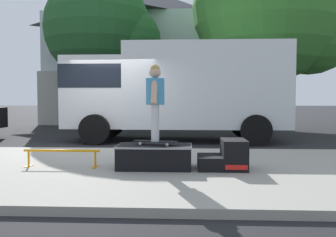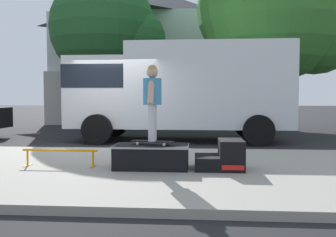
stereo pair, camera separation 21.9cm
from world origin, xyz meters
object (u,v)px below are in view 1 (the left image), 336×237
(skate_box, at_px, (155,156))
(box_truck, at_px, (175,88))
(kicker_ramp, at_px, (226,157))
(street_tree_main, at_px, (104,31))
(street_tree_neighbour, at_px, (276,11))
(skater_kid, at_px, (155,96))
(skateboard, at_px, (155,142))
(grind_rail, at_px, (62,154))

(skate_box, height_order, box_truck, box_truck)
(kicker_ramp, distance_m, box_truck, 5.61)
(kicker_ramp, height_order, street_tree_main, street_tree_main)
(box_truck, bearing_deg, skate_box, -91.99)
(street_tree_main, bearing_deg, skate_box, -72.68)
(kicker_ramp, relative_size, street_tree_neighbour, 0.10)
(skater_kid, distance_m, street_tree_main, 11.48)
(skater_kid, xyz_separation_m, street_tree_neighbour, (4.16, 8.64, 3.49))
(skate_box, height_order, kicker_ramp, kicker_ramp)
(kicker_ramp, xyz_separation_m, box_truck, (-1.07, 5.34, 1.37))
(skateboard, bearing_deg, street_tree_main, 107.43)
(skate_box, bearing_deg, kicker_ramp, -0.02)
(skate_box, xyz_separation_m, skater_kid, (0.01, 0.05, 1.05))
(skate_box, xyz_separation_m, kicker_ramp, (1.26, -0.00, -0.00))
(skate_box, relative_size, street_tree_neighbour, 0.16)
(box_truck, xyz_separation_m, street_tree_neighbour, (3.98, 3.35, 3.18))
(grind_rail, relative_size, skater_kid, 1.03)
(street_tree_main, bearing_deg, street_tree_neighbour, -14.26)
(grind_rail, distance_m, skater_kid, 1.99)
(street_tree_main, bearing_deg, skater_kid, -72.57)
(street_tree_main, bearing_deg, kicker_ramp, -66.70)
(skateboard, distance_m, street_tree_main, 11.72)
(skater_kid, bearing_deg, street_tree_neighbour, 64.31)
(skateboard, distance_m, box_truck, 5.41)
(kicker_ramp, bearing_deg, grind_rail, 179.00)
(kicker_ramp, bearing_deg, box_truck, 101.37)
(kicker_ramp, xyz_separation_m, skater_kid, (-1.25, 0.05, 1.06))
(skate_box, relative_size, skater_kid, 0.97)
(skateboard, bearing_deg, skater_kid, -56.31)
(skater_kid, relative_size, box_truck, 0.20)
(kicker_ramp, height_order, street_tree_neighbour, street_tree_neighbour)
(grind_rail, distance_m, street_tree_main, 11.44)
(kicker_ramp, height_order, skateboard, kicker_ramp)
(skateboard, bearing_deg, street_tree_neighbour, 64.31)
(box_truck, relative_size, street_tree_neighbour, 0.85)
(skateboard, distance_m, skater_kid, 0.80)
(kicker_ramp, height_order, grind_rail, kicker_ramp)
(skater_kid, relative_size, street_tree_main, 0.19)
(skateboard, height_order, street_tree_main, street_tree_main)
(grind_rail, height_order, box_truck, box_truck)
(street_tree_main, bearing_deg, grind_rail, -81.29)
(skateboard, xyz_separation_m, street_tree_neighbour, (4.16, 8.64, 4.30))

